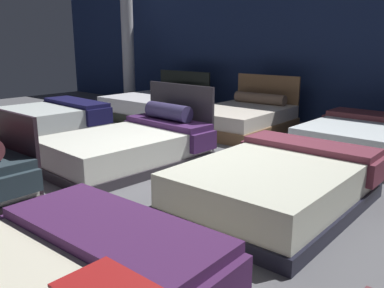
{
  "coord_description": "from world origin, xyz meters",
  "views": [
    {
      "loc": [
        3.12,
        -3.55,
        1.66
      ],
      "look_at": [
        -0.03,
        0.06,
        0.45
      ],
      "focal_mm": 38.01,
      "sensor_mm": 36.0,
      "label": 1
    }
  ],
  "objects_px": {
    "bed_4": "(43,123)",
    "bed_6": "(276,185)",
    "bed_5": "(131,146)",
    "bed_8": "(156,105)",
    "bed_10": "(367,139)",
    "bed_9": "(242,118)",
    "support_pillar": "(128,38)"
  },
  "relations": [
    {
      "from": "bed_4",
      "to": "bed_5",
      "type": "xyz_separation_m",
      "value": [
        2.35,
        -0.01,
        -0.02
      ]
    },
    {
      "from": "bed_8",
      "to": "bed_6",
      "type": "bearing_deg",
      "value": -31.88
    },
    {
      "from": "bed_5",
      "to": "support_pillar",
      "type": "distance_m",
      "value": 5.61
    },
    {
      "from": "bed_5",
      "to": "bed_8",
      "type": "height_order",
      "value": "bed_5"
    },
    {
      "from": "bed_4",
      "to": "bed_5",
      "type": "height_order",
      "value": "bed_5"
    },
    {
      "from": "bed_6",
      "to": "support_pillar",
      "type": "xyz_separation_m",
      "value": [
        -6.42,
        3.53,
        1.51
      ]
    },
    {
      "from": "support_pillar",
      "to": "bed_9",
      "type": "bearing_deg",
      "value": -10.11
    },
    {
      "from": "bed_10",
      "to": "support_pillar",
      "type": "xyz_separation_m",
      "value": [
        -6.42,
        0.85,
        1.51
      ]
    },
    {
      "from": "bed_4",
      "to": "bed_8",
      "type": "height_order",
      "value": "bed_8"
    },
    {
      "from": "bed_9",
      "to": "bed_5",
      "type": "bearing_deg",
      "value": -90.54
    },
    {
      "from": "bed_5",
      "to": "bed_10",
      "type": "relative_size",
      "value": 1.15
    },
    {
      "from": "bed_9",
      "to": "bed_10",
      "type": "relative_size",
      "value": 1.06
    },
    {
      "from": "bed_4",
      "to": "bed_6",
      "type": "height_order",
      "value": "bed_4"
    },
    {
      "from": "bed_6",
      "to": "support_pillar",
      "type": "distance_m",
      "value": 7.48
    },
    {
      "from": "bed_4",
      "to": "bed_6",
      "type": "relative_size",
      "value": 0.95
    },
    {
      "from": "bed_9",
      "to": "bed_10",
      "type": "bearing_deg",
      "value": -4.38
    },
    {
      "from": "bed_5",
      "to": "bed_8",
      "type": "bearing_deg",
      "value": 133.43
    },
    {
      "from": "bed_5",
      "to": "bed_9",
      "type": "bearing_deg",
      "value": 93.96
    },
    {
      "from": "bed_9",
      "to": "support_pillar",
      "type": "bearing_deg",
      "value": 168.37
    },
    {
      "from": "bed_4",
      "to": "bed_10",
      "type": "height_order",
      "value": "bed_4"
    },
    {
      "from": "bed_8",
      "to": "support_pillar",
      "type": "distance_m",
      "value": 2.42
    },
    {
      "from": "bed_6",
      "to": "support_pillar",
      "type": "height_order",
      "value": "support_pillar"
    },
    {
      "from": "bed_6",
      "to": "bed_5",
      "type": "bearing_deg",
      "value": 178.42
    },
    {
      "from": "bed_8",
      "to": "bed_10",
      "type": "bearing_deg",
      "value": -2.29
    },
    {
      "from": "bed_6",
      "to": "bed_8",
      "type": "relative_size",
      "value": 1.04
    },
    {
      "from": "bed_6",
      "to": "bed_9",
      "type": "relative_size",
      "value": 1.04
    },
    {
      "from": "bed_6",
      "to": "bed_10",
      "type": "bearing_deg",
      "value": 89.28
    },
    {
      "from": "bed_5",
      "to": "support_pillar",
      "type": "xyz_separation_m",
      "value": [
        -4.13,
        3.5,
        1.5
      ]
    },
    {
      "from": "bed_10",
      "to": "bed_4",
      "type": "bearing_deg",
      "value": -149.88
    },
    {
      "from": "bed_4",
      "to": "support_pillar",
      "type": "height_order",
      "value": "support_pillar"
    },
    {
      "from": "bed_6",
      "to": "bed_9",
      "type": "height_order",
      "value": "bed_9"
    },
    {
      "from": "bed_4",
      "to": "bed_8",
      "type": "distance_m",
      "value": 2.77
    }
  ]
}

